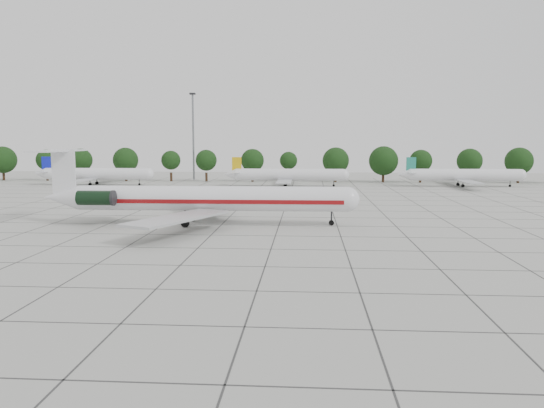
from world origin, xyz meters
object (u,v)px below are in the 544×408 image
Objects in this scene: floodlight_mast at (193,131)px; bg_airliner_c at (289,175)px; bg_airliner_d at (464,175)px; main_airliner at (194,198)px; bg_airliner_b at (96,174)px.

bg_airliner_c is at bearing -36.95° from floodlight_mast.
bg_airliner_c and bg_airliner_d have the same top height.
main_airliner is at bearing -77.80° from floodlight_mast.
bg_airliner_c is (11.01, 61.75, -0.77)m from main_airliner.
bg_airliner_b is at bearing 121.64° from main_airliner.
bg_airliner_b and bg_airliner_c have the same top height.
bg_airliner_d is (44.19, 2.24, 0.00)m from bg_airliner_c.
bg_airliner_b is at bearing 179.76° from bg_airliner_c.
floodlight_mast reaches higher than bg_airliner_d.
main_airliner reaches higher than bg_airliner_d.
bg_airliner_c is (50.17, -0.21, 0.00)m from bg_airliner_b.
main_airliner is 1.57× the size of bg_airliner_d.
bg_airliner_c is 38.13m from floodlight_mast.
main_airliner is 1.57× the size of bg_airliner_b.
bg_airliner_c is at bearing 79.24° from main_airliner.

